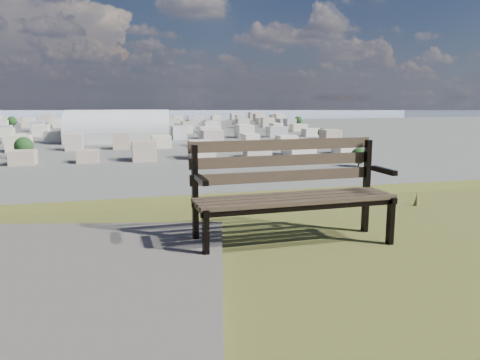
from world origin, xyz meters
name	(u,v)px	position (x,y,z in m)	size (l,w,h in m)	color
park_bench	(291,186)	(0.22, 2.15, 25.56)	(1.92, 0.66, 0.99)	#443627
arena	(118,132)	(1.02, 287.47, 5.99)	(62.62, 31.95, 25.40)	beige
city_blocks	(116,126)	(0.00, 394.44, 3.50)	(395.00, 361.00, 7.00)	beige
city_trees	(74,131)	(-26.39, 319.00, 4.83)	(406.52, 387.20, 9.98)	#322019
bay_water	(114,112)	(0.00, 900.00, 0.00)	(2400.00, 700.00, 0.12)	#8496A9
far_hills	(91,98)	(-60.92, 1402.93, 25.47)	(2050.00, 340.00, 60.00)	#A5B2CD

